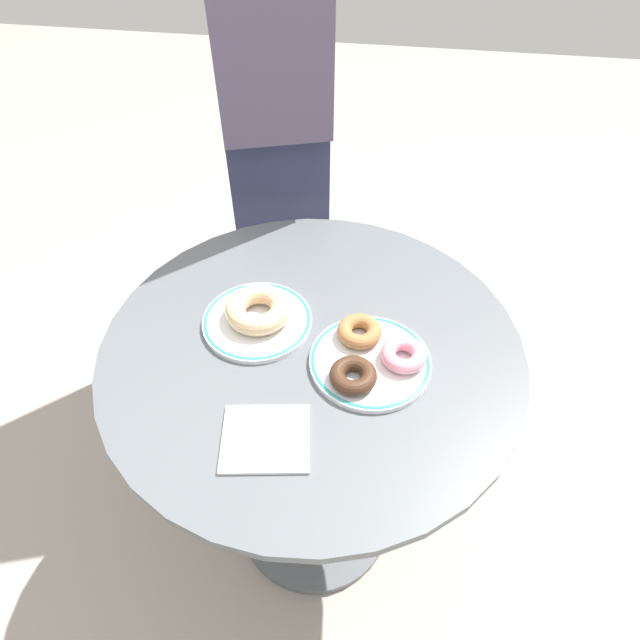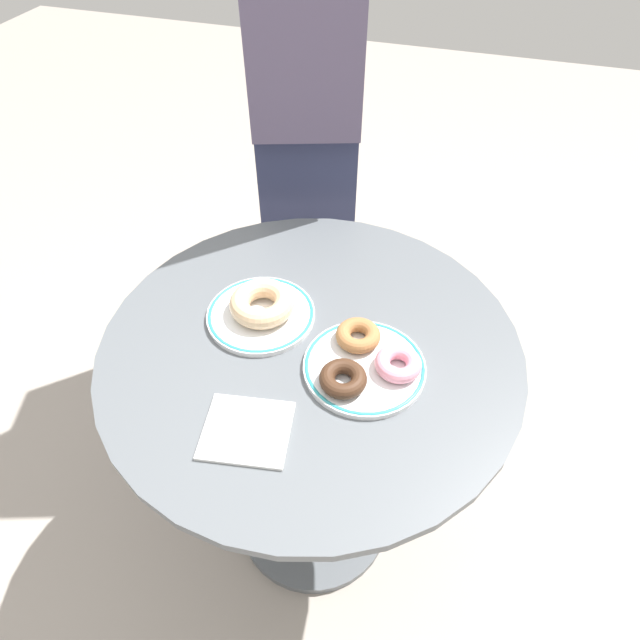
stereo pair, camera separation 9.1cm
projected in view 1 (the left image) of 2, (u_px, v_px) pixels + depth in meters
The scene contains 10 objects.
ground_plane at pixel (315, 519), 1.44m from camera, with size 7.00×7.00×0.02m, color #9E9389.
cafe_table at pixel (313, 415), 1.08m from camera, with size 0.73×0.73×0.70m.
plate_left at pixel (257, 321), 0.95m from camera, with size 0.19×0.19×0.01m.
plate_right at pixel (370, 361), 0.89m from camera, with size 0.20×0.20×0.01m.
donut_glazed at pixel (258, 309), 0.94m from camera, with size 0.12×0.12×0.04m, color #E0B789.
donut_pink_frosted at pixel (404, 355), 0.88m from camera, with size 0.08×0.08×0.03m, color pink.
donut_cinnamon at pixel (359, 331), 0.91m from camera, with size 0.08×0.08×0.03m, color #A36B3D.
donut_chocolate at pixel (353, 375), 0.85m from camera, with size 0.08×0.08×0.03m, color #422819.
paper_napkin at pixel (266, 438), 0.79m from camera, with size 0.13×0.11×0.01m, color white.
person_figure at pixel (270, 120), 1.26m from camera, with size 0.34×0.47×1.65m.
Camera 1 is at (0.11, -0.61, 1.39)m, focal length 30.20 mm.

